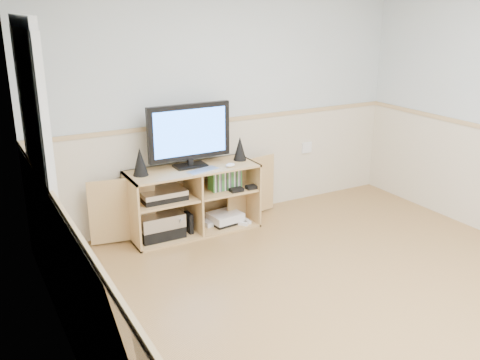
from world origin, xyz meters
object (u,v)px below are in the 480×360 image
object	(u,v)px
media_cabinet	(191,197)
keyboard	(203,171)
monitor	(189,133)
game_consoles	(224,218)

from	to	relation	value
media_cabinet	keyboard	world-z (taller)	keyboard
monitor	keyboard	bearing A→B (deg)	-75.99
monitor	keyboard	size ratio (longest dim) A/B	2.61
keyboard	game_consoles	bearing A→B (deg)	10.17
media_cabinet	monitor	bearing A→B (deg)	-90.00
media_cabinet	game_consoles	distance (m)	0.42
media_cabinet	monitor	xyz separation A→B (m)	(-0.00, -0.01, 0.65)
game_consoles	media_cabinet	bearing A→B (deg)	168.12
media_cabinet	keyboard	distance (m)	0.38
monitor	game_consoles	bearing A→B (deg)	-10.54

